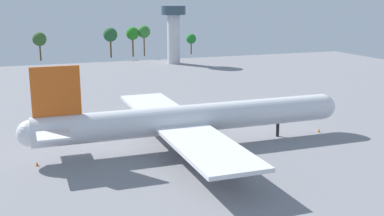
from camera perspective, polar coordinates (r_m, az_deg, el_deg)
name	(u,v)px	position (r m, az deg, el deg)	size (l,w,h in m)	color
ground_plane	(192,146)	(98.46, 0.00, -4.56)	(272.27, 272.27, 0.00)	gray
cargo_airplane	(189,119)	(96.68, -0.31, -1.36)	(68.07, 59.95, 17.88)	silver
safety_cone_nose	(319,131)	(111.86, 14.99, -2.63)	(0.55, 0.55, 0.79)	orange
safety_cone_tail	(37,164)	(91.51, -18.10, -6.38)	(0.56, 0.56, 0.80)	orange
control_tower	(174,28)	(219.10, -2.23, 9.58)	(11.03, 11.03, 26.10)	silver
tree_line_backdrop	(75,38)	(241.51, -13.87, 8.15)	(106.25, 7.32, 15.76)	#51381E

